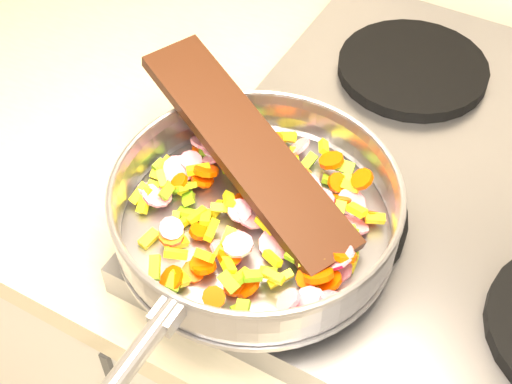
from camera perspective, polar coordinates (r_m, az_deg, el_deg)
The scene contains 6 objects.
cooktop at distance 0.84m, azimuth 17.56°, elevation -0.27°, with size 0.60×0.60×0.04m, color #939399.
grate_fl at distance 0.75m, azimuth 4.82°, elevation -1.98°, with size 0.19×0.19×0.02m, color black.
grate_bl at distance 0.94m, azimuth 12.42°, elevation 9.64°, with size 0.19×0.19×0.02m, color black.
saute_pan at distance 0.70m, azimuth -0.09°, elevation -1.30°, with size 0.33×0.50×0.06m.
vegetable_heap at distance 0.71m, azimuth 0.06°, elevation -1.60°, with size 0.26×0.25×0.05m.
wooden_spatula at distance 0.72m, azimuth -0.71°, elevation 3.53°, with size 0.30×0.07×0.01m, color black.
Camera 1 is at (-0.66, 1.08, 1.52)m, focal length 50.00 mm.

